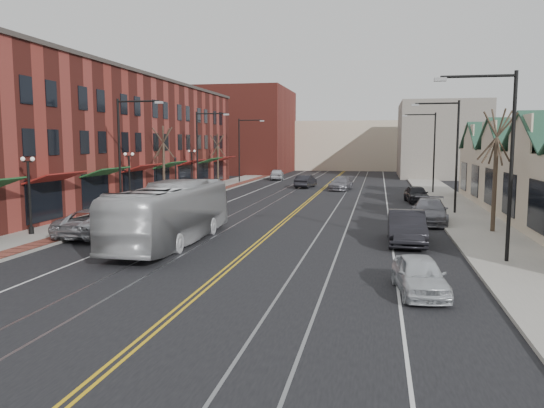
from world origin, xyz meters
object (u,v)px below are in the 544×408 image
at_px(transit_bus, 171,214).
at_px(parked_suv, 98,222).
at_px(parked_car_a, 420,275).
at_px(parked_car_c, 430,211).
at_px(parked_car_b, 406,228).
at_px(parked_car_d, 417,194).

bearing_deg(transit_bus, parked_suv, -14.39).
xyz_separation_m(parked_suv, parked_car_a, (16.62, -8.03, -0.13)).
xyz_separation_m(transit_bus, parked_car_a, (11.81, -6.80, -0.92)).
relative_size(transit_bus, parked_car_a, 2.91).
bearing_deg(parked_car_c, parked_suv, -150.84).
height_order(parked_car_b, parked_car_c, parked_car_b).
bearing_deg(parked_car_a, parked_car_d, 79.37).
xyz_separation_m(transit_bus, parked_car_d, (13.61, 21.71, -0.84)).
bearing_deg(parked_suv, transit_bus, 167.26).
xyz_separation_m(parked_car_c, parked_car_d, (0.00, 11.99, -0.05)).
distance_m(transit_bus, parked_car_a, 13.66).
distance_m(parked_suv, parked_car_c, 20.29).
height_order(parked_suv, parked_car_a, parked_suv).
distance_m(transit_bus, parked_car_b, 12.07).
xyz_separation_m(parked_suv, parked_car_c, (18.42, 8.50, -0.01)).
height_order(parked_car_a, parked_car_c, parked_car_c).
distance_m(parked_car_a, parked_car_c, 16.63).
distance_m(parked_suv, parked_car_a, 18.46).
distance_m(transit_bus, parked_car_d, 25.64).
bearing_deg(parked_car_d, parked_car_b, -101.72).
xyz_separation_m(parked_car_a, parked_car_d, (1.80, 28.52, 0.08)).
distance_m(parked_car_a, parked_car_d, 28.57).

